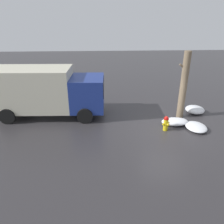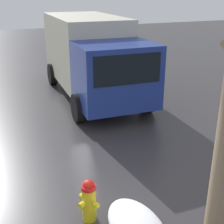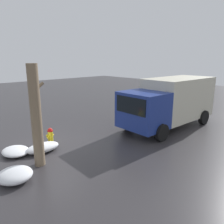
# 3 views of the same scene
# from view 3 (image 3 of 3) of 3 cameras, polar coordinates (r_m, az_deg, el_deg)

# --- Properties ---
(ground_plane) EXTENTS (60.00, 60.00, 0.00)m
(ground_plane) POSITION_cam_3_polar(r_m,az_deg,el_deg) (11.29, -15.65, -8.00)
(ground_plane) COLOR #333033
(fire_hydrant) EXTENTS (0.45, 0.37, 0.82)m
(fire_hydrant) POSITION_cam_3_polar(r_m,az_deg,el_deg) (11.15, -15.80, -6.00)
(fire_hydrant) COLOR yellow
(fire_hydrant) RESTS_ON ground_plane
(tree_trunk) EXTENTS (0.61, 0.40, 3.94)m
(tree_trunk) POSITION_cam_3_polar(r_m,az_deg,el_deg) (8.69, -19.20, -1.11)
(tree_trunk) COLOR #7F6B51
(tree_trunk) RESTS_ON ground_plane
(delivery_truck) EXTENTS (6.75, 2.86, 2.93)m
(delivery_truck) POSITION_cam_3_polar(r_m,az_deg,el_deg) (13.66, 15.05, 2.82)
(delivery_truck) COLOR navy
(delivery_truck) RESTS_ON ground_plane
(snow_pile_by_hydrant) EXTENTS (1.17, 1.20, 0.43)m
(snow_pile_by_hydrant) POSITION_cam_3_polar(r_m,az_deg,el_deg) (8.48, -24.03, -14.79)
(snow_pile_by_hydrant) COLOR white
(snow_pile_by_hydrant) RESTS_ON ground_plane
(snow_pile_curbside) EXTENTS (1.10, 1.36, 0.27)m
(snow_pile_curbside) POSITION_cam_3_polar(r_m,az_deg,el_deg) (10.63, -23.88, -9.33)
(snow_pile_curbside) COLOR white
(snow_pile_curbside) RESTS_ON ground_plane
(snow_pile_by_tree) EXTENTS (1.52, 0.85, 0.39)m
(snow_pile_by_tree) POSITION_cam_3_polar(r_m,az_deg,el_deg) (10.44, -17.64, -8.85)
(snow_pile_by_tree) COLOR white
(snow_pile_by_tree) RESTS_ON ground_plane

